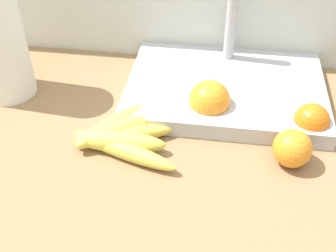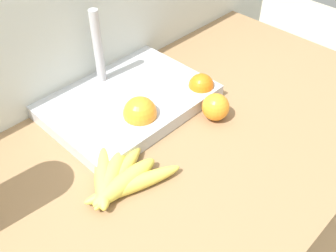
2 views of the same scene
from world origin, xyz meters
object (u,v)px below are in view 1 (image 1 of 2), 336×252
Objects in this scene: orange_back_right at (292,148)px; banana_bunch at (120,135)px; orange_right at (311,121)px; sink_basin at (225,87)px; orange_far_right at (209,101)px.

banana_bunch is at bearing 178.22° from orange_back_right.
orange_back_right is 1.01× the size of orange_right.
sink_basin reaches higher than orange_back_right.
orange_far_right is 0.20× the size of sink_basin.
sink_basin is (0.19, 0.18, 0.00)m from banana_bunch.
sink_basin is at bearing 44.22° from banana_bunch.
orange_far_right is 0.20m from orange_right.
sink_basin is at bearing 146.40° from orange_right.
orange_back_right is 0.23m from sink_basin.
orange_back_right is 0.17× the size of sink_basin.
orange_back_right is at bearing -57.42° from sink_basin.
banana_bunch is at bearing -147.61° from orange_far_right.
orange_right is 0.17× the size of sink_basin.
banana_bunch is 0.36m from orange_right.
sink_basin is (-0.16, 0.11, -0.01)m from orange_right.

